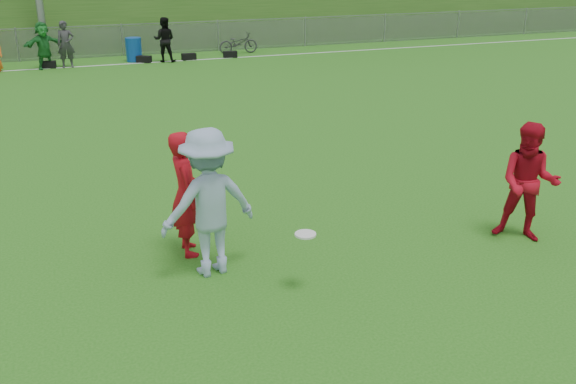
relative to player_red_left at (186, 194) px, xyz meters
name	(u,v)px	position (x,y,z in m)	size (l,w,h in m)	color
ground	(292,278)	(1.17, -1.28, -0.93)	(120.00, 120.00, 0.00)	#226816
sideline_far	(130,64)	(1.17, 16.72, -0.92)	(60.00, 0.10, 0.01)	white
fence	(123,40)	(1.17, 18.72, -0.28)	(58.00, 0.06, 1.30)	gray
spectator_row	(51,45)	(-1.59, 16.72, -0.08)	(8.09, 1.08, 1.69)	#B50C2C
gear_bags	(155,59)	(2.15, 16.82, -0.80)	(7.54, 0.53, 0.26)	black
player_red_left	(186,194)	(0.00, 0.00, 0.00)	(0.68, 0.44, 1.86)	#A90B16
player_red_center	(529,183)	(4.97, -1.31, 0.00)	(0.90, 0.70, 1.85)	#B30C1E
player_blue	(209,203)	(0.17, -0.71, 0.11)	(1.34, 0.77, 2.07)	#91ABC9
frisbee	(305,234)	(1.21, -1.65, -0.12)	(0.28, 0.28, 0.03)	white
recycling_bin	(134,50)	(1.42, 17.22, -0.47)	(0.61, 0.61, 0.91)	#0D3F96
bicycle	(238,43)	(5.78, 17.72, -0.50)	(0.57, 1.64, 0.86)	#2B2B2E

